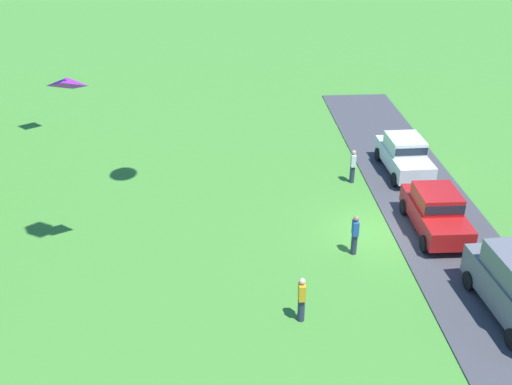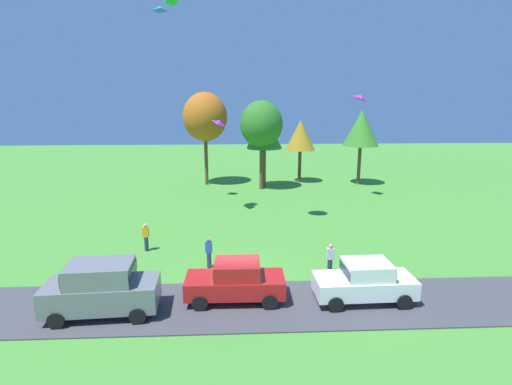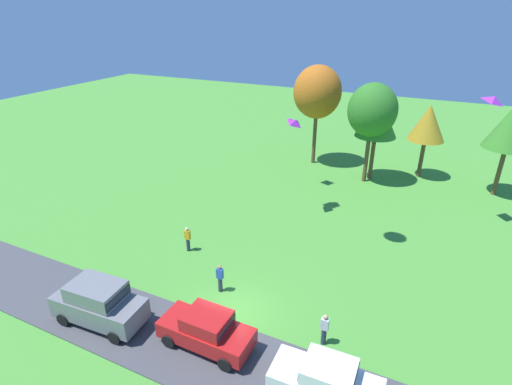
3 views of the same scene
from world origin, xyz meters
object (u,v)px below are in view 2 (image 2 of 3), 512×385
at_px(tree_far_right, 300,135).
at_px(kite_diamond_mid_center, 220,122).
at_px(person_on_lawn, 330,259).
at_px(kite_diamond_near_flag, 160,8).
at_px(person_watching_sky, 146,237).
at_px(tree_left_of_center, 361,128).
at_px(tree_far_left, 261,124).
at_px(car_sedan_near_entrance, 365,280).
at_px(tree_center_back, 205,117).
at_px(tree_right_of_center, 264,131).
at_px(person_beside_suv, 209,252).
at_px(car_sedan_by_flagpole, 236,280).
at_px(car_suv_mid_row, 101,287).
at_px(kite_diamond_low_drifter, 361,97).

height_order(tree_far_right, kite_diamond_mid_center, kite_diamond_mid_center).
height_order(person_on_lawn, kite_diamond_near_flag, kite_diamond_near_flag).
xyz_separation_m(person_watching_sky, tree_left_of_center, (18.30, 18.19, 5.01)).
bearing_deg(tree_left_of_center, tree_far_left, -169.87).
bearing_deg(car_sedan_near_entrance, kite_diamond_near_flag, 123.90).
distance_m(tree_center_back, tree_right_of_center, 6.31).
bearing_deg(tree_right_of_center, tree_far_right, 30.43).
relative_size(tree_far_left, kite_diamond_mid_center, 8.59).
height_order(car_sedan_near_entrance, person_beside_suv, car_sedan_near_entrance).
bearing_deg(car_sedan_by_flagpole, car_sedan_near_entrance, -3.23).
bearing_deg(tree_right_of_center, person_watching_sky, -115.47).
bearing_deg(person_watching_sky, tree_left_of_center, 44.83).
bearing_deg(tree_far_left, car_sedan_by_flagpole, -96.33).
height_order(car_suv_mid_row, person_watching_sky, car_suv_mid_row).
xyz_separation_m(car_suv_mid_row, person_beside_suv, (4.12, 4.65, -0.42)).
bearing_deg(kite_diamond_near_flag, tree_right_of_center, 39.64).
xyz_separation_m(car_suv_mid_row, tree_far_right, (12.44, 26.86, 3.75)).
height_order(tree_left_of_center, kite_diamond_low_drifter, kite_diamond_low_drifter).
height_order(kite_diamond_near_flag, kite_diamond_mid_center, kite_diamond_near_flag).
xyz_separation_m(tree_left_of_center, kite_diamond_mid_center, (-14.07, -10.58, 1.26)).
bearing_deg(person_beside_suv, tree_left_of_center, 55.33).
height_order(tree_right_of_center, kite_diamond_mid_center, tree_right_of_center).
distance_m(car_sedan_by_flagpole, tree_left_of_center, 28.14).
xyz_separation_m(person_on_lawn, kite_diamond_mid_center, (-5.94, 11.47, 6.27)).
bearing_deg(car_sedan_by_flagpole, tree_center_back, 97.06).
height_order(car_suv_mid_row, kite_diamond_low_drifter, kite_diamond_low_drifter).
bearing_deg(tree_left_of_center, kite_diamond_near_flag, -156.75).
height_order(person_beside_suv, kite_diamond_near_flag, kite_diamond_near_flag).
relative_size(person_watching_sky, tree_left_of_center, 0.22).
height_order(car_sedan_near_entrance, kite_diamond_mid_center, kite_diamond_mid_center).
xyz_separation_m(car_sedan_near_entrance, person_beside_suv, (-7.19, 4.03, -0.16)).
bearing_deg(tree_left_of_center, car_sedan_near_entrance, -106.18).
relative_size(car_suv_mid_row, kite_diamond_low_drifter, 4.39).
bearing_deg(kite_diamond_near_flag, tree_center_back, 73.87).
relative_size(tree_center_back, tree_right_of_center, 1.26).
bearing_deg(car_sedan_near_entrance, person_watching_sky, 149.07).
height_order(tree_far_left, kite_diamond_near_flag, kite_diamond_near_flag).
distance_m(car_suv_mid_row, car_sedan_by_flagpole, 5.66).
height_order(tree_far_left, tree_far_right, tree_far_left).
bearing_deg(car_sedan_near_entrance, tree_center_back, 109.16).
relative_size(tree_right_of_center, kite_diamond_low_drifter, 7.07).
xyz_separation_m(tree_far_left, kite_diamond_near_flag, (-8.12, -6.10, 9.13)).
xyz_separation_m(person_beside_suv, person_on_lawn, (6.27, -1.24, 0.00)).
distance_m(tree_far_right, kite_diamond_low_drifter, 9.77).
bearing_deg(tree_left_of_center, car_sedan_by_flagpole, -117.83).
height_order(car_sedan_by_flagpole, kite_diamond_low_drifter, kite_diamond_low_drifter).
bearing_deg(tree_far_left, tree_center_back, 156.04).
height_order(person_watching_sky, kite_diamond_mid_center, kite_diamond_mid_center).
distance_m(car_suv_mid_row, tree_center_back, 26.83).
bearing_deg(tree_center_back, car_suv_mid_row, -95.38).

